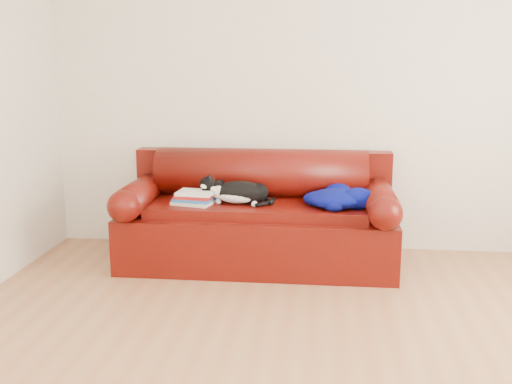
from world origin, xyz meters
The scene contains 7 objects.
ground centered at (0.00, 0.00, 0.00)m, with size 4.50×4.50×0.00m, color #95603B.
room_shell centered at (0.12, 0.02, 1.67)m, with size 4.52×4.02×2.61m.
sofa_base centered at (-0.45, 1.49, 0.24)m, with size 2.10×0.90×0.50m.
sofa_back centered at (-0.45, 1.74, 0.54)m, with size 2.10×1.01×0.88m.
book_stack centered at (-0.93, 1.37, 0.55)m, with size 0.34×0.29×0.10m.
cat centered at (-0.59, 1.42, 0.58)m, with size 0.60×0.24×0.22m.
blanket centered at (0.16, 1.39, 0.57)m, with size 0.58×0.47×0.16m.
Camera 1 is at (0.03, -3.01, 1.55)m, focal length 42.00 mm.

